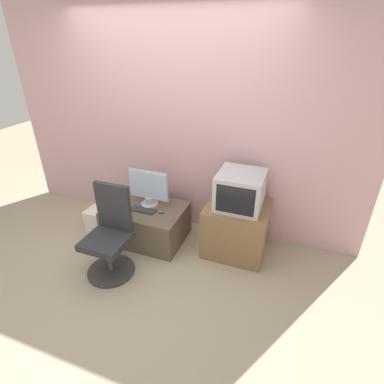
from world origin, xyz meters
The scene contains 11 objects.
ground_plane centered at (0.00, 0.00, 0.00)m, with size 12.00×12.00×0.00m, color tan.
wall_back centered at (0.00, 1.32, 1.30)m, with size 4.40×0.05×2.60m.
desk centered at (-0.19, 0.81, 0.21)m, with size 0.91×0.65×0.42m.
side_stand centered at (0.87, 0.96, 0.29)m, with size 0.67×0.60×0.58m.
main_monitor centered at (-0.17, 0.89, 0.64)m, with size 0.49×0.21×0.44m.
keyboard centered at (-0.18, 0.75, 0.43)m, with size 0.30×0.11×0.01m.
mouse centered at (0.04, 0.77, 0.44)m, with size 0.07×0.04×0.03m.
crt_tv centered at (0.88, 0.96, 0.78)m, with size 0.47×0.48×0.39m.
office_chair centered at (-0.26, 0.20, 0.40)m, with size 0.49×0.49×0.95m.
cardboard_box_lower centered at (-0.85, 0.72, 0.15)m, with size 0.20×0.24×0.31m.
book centered at (-0.75, 0.50, 0.01)m, with size 0.17×0.12×0.02m.
Camera 1 is at (1.38, -1.80, 2.23)m, focal length 28.00 mm.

